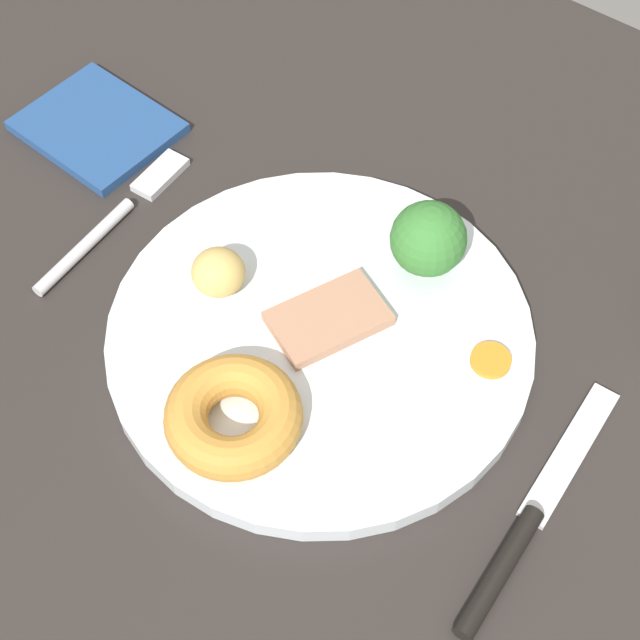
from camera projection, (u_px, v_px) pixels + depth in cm
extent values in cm
cube|color=#2B2623|center=(334.00, 377.00, 61.84)|extent=(120.00, 84.00, 3.60)
cylinder|color=white|center=(320.00, 335.00, 60.72)|extent=(27.40, 27.40, 1.40)
cube|color=tan|center=(328.00, 318.00, 60.13)|extent=(7.03, 8.47, 0.80)
torus|color=#C68938|center=(233.00, 416.00, 55.05)|extent=(8.21, 8.21, 2.62)
ellipsoid|color=#D8B260|center=(218.00, 272.00, 60.79)|extent=(4.68, 4.65, 3.11)
cylinder|color=orange|center=(491.00, 360.00, 58.53)|extent=(2.56, 2.56, 0.45)
cylinder|color=#8CB766|center=(425.00, 262.00, 62.34)|extent=(1.36, 1.36, 1.39)
sphere|color=#387A33|center=(428.00, 239.00, 60.33)|extent=(4.99, 4.99, 4.99)
cylinder|color=silver|center=(85.00, 246.00, 65.26)|extent=(1.65, 9.54, 0.90)
cube|color=silver|center=(160.00, 175.00, 69.31)|extent=(2.35, 4.64, 0.60)
cylinder|color=black|center=(500.00, 571.00, 51.89)|extent=(1.74, 8.56, 1.20)
cube|color=silver|center=(570.00, 453.00, 56.45)|extent=(2.36, 10.59, 0.40)
cube|color=navy|center=(97.00, 127.00, 72.03)|extent=(11.32, 9.39, 0.80)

